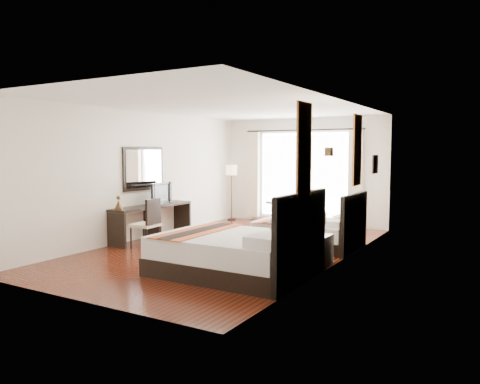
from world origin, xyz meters
The scene contains 29 objects.
floor centered at (0.00, 0.00, -0.01)m, with size 4.50×7.50×0.01m, color #331409.
ceiling centered at (0.00, 0.00, 2.79)m, with size 4.50×7.50×0.02m, color white.
wall_headboard centered at (2.25, 0.00, 1.40)m, with size 0.01×7.50×2.80m, color silver.
wall_desk centered at (-2.25, 0.00, 1.40)m, with size 0.01×7.50×2.80m, color silver.
wall_window centered at (0.00, 3.75, 1.40)m, with size 4.50×0.01×2.80m, color silver.
wall_entry centered at (0.00, -3.75, 1.40)m, with size 4.50×0.01×2.80m, color silver.
window_glass centered at (0.00, 3.73, 1.30)m, with size 2.40×0.02×2.20m, color white.
sheer_curtain centered at (0.00, 3.67, 1.30)m, with size 2.30×0.02×2.10m, color white.
drape_left centered at (-1.45, 3.63, 1.28)m, with size 0.35×0.14×2.35m, color beige.
drape_right centered at (1.45, 3.63, 1.28)m, with size 0.35×0.14×2.35m, color beige.
art_panel_near centered at (2.23, -1.56, 1.95)m, with size 0.03×0.50×1.35m, color maroon.
art_panel_far centered at (2.23, 1.04, 1.95)m, with size 0.03×0.50×1.35m, color maroon.
wall_sconce centered at (2.19, -0.41, 1.92)m, with size 0.10×0.14×0.14m, color #402C16.
mirror_frame centered at (-2.22, 0.01, 1.55)m, with size 0.04×1.25×0.95m, color black.
mirror_glass centered at (-2.19, 0.01, 1.55)m, with size 0.01×1.12×0.82m, color white.
bed_near centered at (1.13, -1.56, 0.34)m, with size 2.36×1.84×1.34m.
bed_far centered at (1.31, 1.04, 0.29)m, with size 1.98×1.55×1.11m.
nightstand centered at (1.99, -0.41, 0.26)m, with size 0.43×0.54×0.52m, color black.
table_lamp centered at (2.01, -0.36, 0.77)m, with size 0.25×0.25×0.40m.
vase centered at (1.99, -0.51, 0.57)m, with size 0.14×0.14×0.14m, color black.
console_desk centered at (-1.99, 0.01, 0.38)m, with size 0.50×2.20×0.76m, color black.
television centered at (-1.97, 0.20, 1.00)m, with size 0.84×0.11×0.49m, color black.
bronze_figurine centered at (-1.99, -0.99, 0.88)m, with size 0.17×0.17×0.25m, color #402C16, non-canonical shape.
desk_chair centered at (-1.45, -0.80, 0.30)m, with size 0.49×0.49×1.00m.
floor_lamp centered at (-2.00, 3.36, 1.30)m, with size 0.31×0.31×1.54m.
side_table centered at (-0.29, 2.80, 0.34)m, with size 0.58×0.58×0.67m, color black.
fruit_bowl centered at (-0.33, 2.77, 0.69)m, with size 0.20×0.20×0.05m, color #422C17.
window_chair centered at (0.43, 3.14, 0.30)m, with size 0.57×0.57×0.97m.
jute_rug centered at (-0.14, 2.69, 0.01)m, with size 1.31×0.89×0.01m, color tan.
Camera 1 is at (4.83, -7.78, 1.93)m, focal length 35.00 mm.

